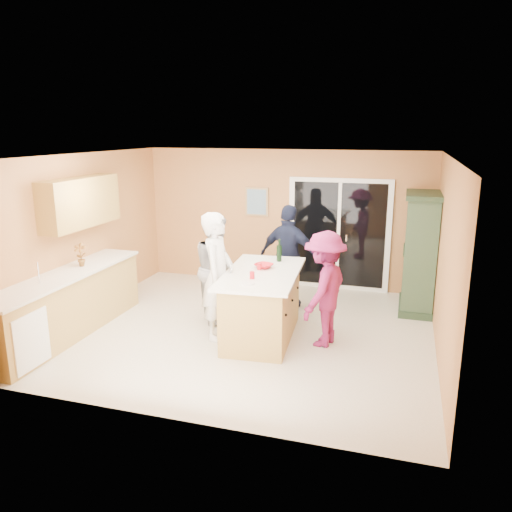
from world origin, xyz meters
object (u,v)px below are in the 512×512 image
(woman_magenta, at_px, (324,289))
(woman_navy, at_px, (289,257))
(kitchen_island, at_px, (262,307))
(green_hutch, at_px, (420,254))
(woman_white, at_px, (218,276))
(woman_grey, at_px, (217,268))

(woman_magenta, bearing_deg, woman_navy, -134.28)
(kitchen_island, relative_size, green_hutch, 0.99)
(kitchen_island, bearing_deg, green_hutch, 35.62)
(woman_navy, bearing_deg, kitchen_island, 96.74)
(kitchen_island, xyz_separation_m, woman_navy, (0.09, 1.32, 0.42))
(woman_white, relative_size, woman_magenta, 1.14)
(green_hutch, height_order, woman_grey, green_hutch)
(woman_white, height_order, woman_navy, woman_white)
(kitchen_island, distance_m, woman_magenta, 0.96)
(woman_grey, xyz_separation_m, woman_magenta, (1.78, -0.47, -0.03))
(woman_navy, bearing_deg, woman_grey, 51.20)
(woman_white, xyz_separation_m, woman_navy, (0.69, 1.50, -0.04))
(woman_white, distance_m, woman_grey, 0.72)
(kitchen_island, height_order, green_hutch, green_hutch)
(green_hutch, distance_m, woman_magenta, 2.23)
(woman_navy, xyz_separation_m, woman_magenta, (0.81, -1.31, -0.07))
(woman_white, distance_m, woman_magenta, 1.52)
(kitchen_island, height_order, woman_navy, woman_navy)
(green_hutch, relative_size, woman_navy, 1.12)
(woman_white, bearing_deg, woman_navy, -29.30)
(green_hutch, height_order, woman_navy, green_hutch)
(green_hutch, bearing_deg, woman_magenta, -125.00)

